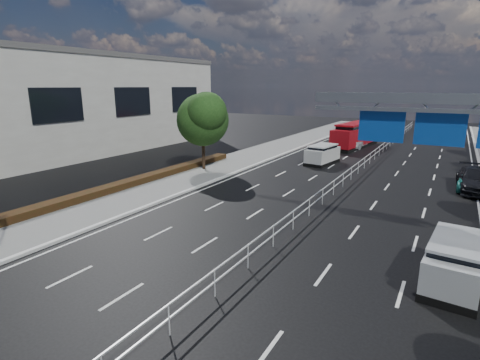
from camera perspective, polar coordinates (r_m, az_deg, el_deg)
The scene contains 14 objects.
ground at distance 12.58m, azimuth -8.14°, elevation -20.45°, with size 160.00×160.00×0.00m, color black.
kerb_near at distance 18.86m, azimuth -30.68°, elevation -9.89°, with size 0.25×140.00×0.15m, color silver.
median_fence at distance 31.94m, azimuth 17.31°, elevation 1.57°, with size 0.05×85.00×1.02m.
hedge_near at distance 24.69m, azimuth -25.81°, elevation -3.20°, with size 1.00×36.00×0.44m, color black.
overhead_gantry at distance 18.18m, azimuth 30.59°, elevation 7.44°, with size 10.24×0.38×7.45m.
near_building at distance 44.93m, azimuth -25.12°, elevation 10.12°, with size 12.00×38.00×10.00m, color #B8B3A5.
near_tree_back at distance 32.02m, azimuth -5.65°, elevation 9.57°, with size 4.84×4.51×6.69m.
white_minivan at distance 35.95m, azimuth 12.45°, elevation 3.81°, with size 2.34×4.36×1.81m.
red_bus at distance 46.73m, azimuth 17.11°, elevation 6.62°, with size 3.54×9.97×2.92m.
near_car_silver at distance 46.39m, azimuth 17.25°, elevation 5.66°, with size 1.88×4.67×1.59m, color silver.
near_car_dark at distance 70.62m, azimuth 21.33°, elevation 7.98°, with size 1.56×4.48×1.48m, color black.
silver_minivan at distance 16.06m, azimuth 29.94°, elevation -10.76°, with size 2.14×4.37×1.76m.
parked_car_teal at distance 30.80m, azimuth 32.31°, elevation -0.18°, with size 2.22×4.82×1.34m, color #1B7B6F.
parked_car_dark at distance 30.77m, azimuth 32.34°, elevation 0.04°, with size 2.22×5.45×1.58m, color black.
Camera 1 is at (6.53, -8.06, 7.11)m, focal length 28.00 mm.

